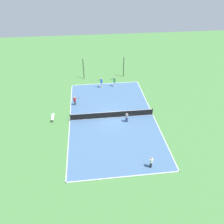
{
  "coord_description": "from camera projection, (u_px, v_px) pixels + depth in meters",
  "views": [
    {
      "loc": [
        -2.81,
        -23.44,
        17.39
      ],
      "look_at": [
        0.0,
        0.0,
        0.9
      ],
      "focal_mm": 35.0,
      "sensor_mm": 36.0,
      "label": 1
    }
  ],
  "objects": [
    {
      "name": "ground_plane",
      "position": [
        112.0,
        117.0,
        29.31
      ],
      "size": [
        80.0,
        80.0,
        0.0
      ],
      "primitive_type": "plane",
      "color": "#518E47"
    },
    {
      "name": "court_surface",
      "position": [
        112.0,
        117.0,
        29.31
      ],
      "size": [
        11.32,
        19.81,
        0.02
      ],
      "color": "#4C729E",
      "rests_on": "ground_plane"
    },
    {
      "name": "tennis_net",
      "position": [
        112.0,
        114.0,
        29.02
      ],
      "size": [
        11.12,
        0.1,
        0.98
      ],
      "color": "black",
      "rests_on": "court_surface"
    },
    {
      "name": "bench",
      "position": [
        53.0,
        117.0,
        28.75
      ],
      "size": [
        0.36,
        1.47,
        0.45
      ],
      "rotation": [
        0.0,
        0.0,
        1.57
      ],
      "color": "silver",
      "rests_on": "ground_plane"
    },
    {
      "name": "player_far_green",
      "position": [
        114.0,
        81.0,
        35.93
      ],
      "size": [
        0.95,
        0.39,
        1.7
      ],
      "rotation": [
        0.0,
        0.0,
        3.08
      ],
      "color": "white",
      "rests_on": "court_surface"
    },
    {
      "name": "player_baseline_gray",
      "position": [
        127.0,
        117.0,
        28.1
      ],
      "size": [
        0.95,
        0.39,
        1.35
      ],
      "rotation": [
        0.0,
        0.0,
        0.06
      ],
      "color": "navy",
      "rests_on": "court_surface"
    },
    {
      "name": "player_near_blue",
      "position": [
        101.0,
        82.0,
        35.57
      ],
      "size": [
        0.97,
        0.45,
        1.78
      ],
      "rotation": [
        0.0,
        0.0,
        3.01
      ],
      "color": "white",
      "rests_on": "court_surface"
    },
    {
      "name": "player_coach_red",
      "position": [
        75.0,
        100.0,
        31.39
      ],
      "size": [
        0.99,
        0.56,
        1.38
      ],
      "rotation": [
        0.0,
        0.0,
        0.26
      ],
      "color": "#4C4C51",
      "rests_on": "court_surface"
    },
    {
      "name": "player_near_white",
      "position": [
        151.0,
        162.0,
        21.86
      ],
      "size": [
        0.45,
        0.45,
        1.38
      ],
      "rotation": [
        0.0,
        0.0,
        4.4
      ],
      "color": "black",
      "rests_on": "court_surface"
    },
    {
      "name": "tennis_ball_midcourt",
      "position": [
        146.0,
        156.0,
        23.47
      ],
      "size": [
        0.07,
        0.07,
        0.07
      ],
      "primitive_type": "sphere",
      "color": "#CCE033",
      "rests_on": "court_surface"
    },
    {
      "name": "tennis_ball_right_alley",
      "position": [
        140.0,
        128.0,
        27.38
      ],
      "size": [
        0.07,
        0.07,
        0.07
      ],
      "primitive_type": "sphere",
      "color": "#CCE033",
      "rests_on": "court_surface"
    },
    {
      "name": "tennis_ball_far_baseline",
      "position": [
        100.0,
        119.0,
        28.92
      ],
      "size": [
        0.07,
        0.07,
        0.07
      ],
      "primitive_type": "sphere",
      "color": "#CCE033",
      "rests_on": "court_surface"
    },
    {
      "name": "fence_post_back_left",
      "position": [
        83.0,
        69.0,
        37.95
      ],
      "size": [
        0.12,
        0.12,
        3.62
      ],
      "color": "black",
      "rests_on": "ground_plane"
    },
    {
      "name": "fence_post_back_right",
      "position": [
        124.0,
        67.0,
        38.64
      ],
      "size": [
        0.12,
        0.12,
        3.62
      ],
      "color": "black",
      "rests_on": "ground_plane"
    }
  ]
}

